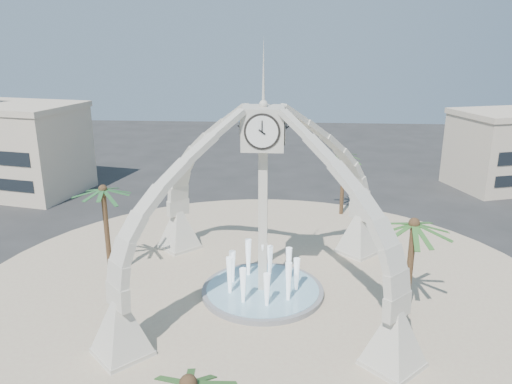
# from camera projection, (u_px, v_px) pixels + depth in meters

# --- Properties ---
(ground) EXTENTS (140.00, 140.00, 0.00)m
(ground) POSITION_uv_depth(u_px,v_px,m) (263.00, 294.00, 32.89)
(ground) COLOR #282828
(ground) RESTS_ON ground
(plaza) EXTENTS (40.00, 40.00, 0.06)m
(plaza) POSITION_uv_depth(u_px,v_px,m) (263.00, 294.00, 32.88)
(plaza) COLOR #C0B18E
(plaza) RESTS_ON ground
(clock_tower) EXTENTS (17.94, 17.94, 16.30)m
(clock_tower) POSITION_uv_depth(u_px,v_px,m) (263.00, 201.00, 30.97)
(clock_tower) COLOR beige
(clock_tower) RESTS_ON ground
(fountain) EXTENTS (8.00, 8.00, 3.62)m
(fountain) POSITION_uv_depth(u_px,v_px,m) (263.00, 290.00, 32.80)
(fountain) COLOR gray
(fountain) RESTS_ON ground
(palm_east) EXTENTS (5.55, 5.55, 6.73)m
(palm_east) POSITION_uv_depth(u_px,v_px,m) (414.00, 225.00, 28.73)
(palm_east) COLOR brown
(palm_east) RESTS_ON ground
(palm_west) EXTENTS (3.86, 3.86, 7.20)m
(palm_west) POSITION_uv_depth(u_px,v_px,m) (103.00, 191.00, 33.32)
(palm_west) COLOR brown
(palm_west) RESTS_ON ground
(palm_north) EXTENTS (4.38, 4.38, 6.70)m
(palm_north) POSITION_uv_depth(u_px,v_px,m) (344.00, 154.00, 46.00)
(palm_north) COLOR brown
(palm_north) RESTS_ON ground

